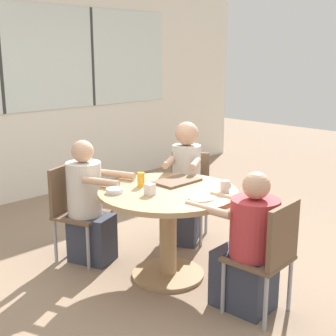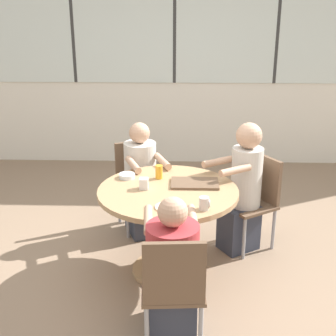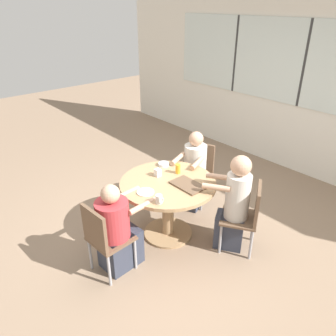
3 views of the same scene
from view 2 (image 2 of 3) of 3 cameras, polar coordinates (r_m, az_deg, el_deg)
ground_plane at (r=4.05m, az=0.00°, el=-12.38°), size 16.00×16.00×0.00m
wall_back_with_windows at (r=6.24m, az=0.80°, el=13.38°), size 8.40×0.08×2.80m
dining_table at (r=3.78m, az=0.00°, el=-5.29°), size 1.12×1.12×0.75m
chair_for_woman_green_shirt at (r=4.62m, az=-3.82°, el=-1.17°), size 0.52×0.52×0.84m
chair_for_man_blue_shirt at (r=4.31m, az=10.75°, el=-3.14°), size 0.55×0.55×0.84m
chair_for_man_teal_shirt at (r=3.00m, az=0.66°, el=-14.01°), size 0.43×0.43×0.84m
person_woman_green_shirt at (r=4.47m, az=-3.25°, el=-2.01°), size 0.48×0.62×1.09m
person_man_blue_shirt at (r=4.19m, az=9.15°, el=-2.87°), size 0.56×0.49×1.18m
person_man_teal_shirt at (r=3.17m, az=0.51°, el=-12.94°), size 0.39×0.66×1.03m
food_tray_dark at (r=3.80m, az=3.28°, el=-1.87°), size 0.38×0.24×0.02m
coffee_mug at (r=3.35m, az=4.47°, el=-4.32°), size 0.08×0.07×0.10m
juice_glass at (r=3.90m, az=-1.11°, el=-0.48°), size 0.06×0.06×0.12m
milk_carton_small at (r=3.70m, az=-2.97°, el=-1.91°), size 0.07×0.07×0.09m
bowl_white_shallow at (r=3.94m, az=-5.02°, el=-0.96°), size 0.13×0.13×0.04m
plate_tortillas at (r=3.39m, az=0.03°, el=-4.77°), size 0.19×0.19×0.01m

